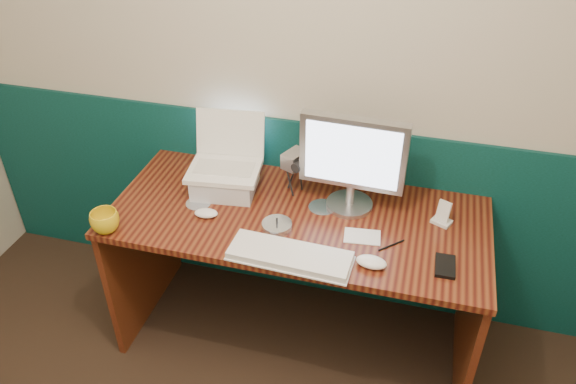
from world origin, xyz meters
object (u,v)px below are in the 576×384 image
(monitor, at_px, (353,163))
(camcorder, at_px, (294,172))
(mug, at_px, (105,222))
(keyboard, at_px, (290,256))
(desk, at_px, (296,280))
(laptop, at_px, (223,147))

(monitor, relative_size, camcorder, 2.21)
(mug, bearing_deg, keyboard, 1.97)
(monitor, distance_m, mug, 1.03)
(monitor, relative_size, keyboard, 0.93)
(desk, distance_m, monitor, 0.64)
(desk, bearing_deg, mug, -157.31)
(laptop, height_order, keyboard, laptop)
(monitor, xyz_separation_m, mug, (-0.93, -0.43, -0.17))
(desk, bearing_deg, monitor, 31.42)
(keyboard, bearing_deg, desk, 100.92)
(desk, height_order, camcorder, camcorder)
(laptop, bearing_deg, desk, -22.09)
(laptop, relative_size, camcorder, 1.57)
(monitor, distance_m, camcorder, 0.29)
(desk, xyz_separation_m, monitor, (0.20, 0.12, 0.59))
(camcorder, bearing_deg, keyboard, -53.71)
(desk, bearing_deg, keyboard, -81.44)
(laptop, bearing_deg, keyboard, -50.03)
(laptop, relative_size, mug, 2.66)
(laptop, distance_m, keyboard, 0.59)
(laptop, distance_m, monitor, 0.56)
(laptop, relative_size, keyboard, 0.66)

